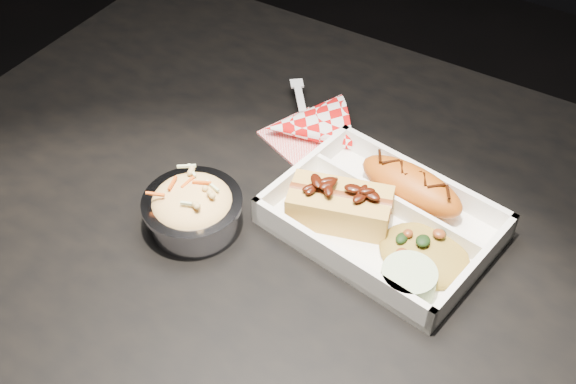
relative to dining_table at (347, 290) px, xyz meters
The scene contains 8 objects.
dining_table is the anchor object (origin of this frame).
food_tray 0.11m from the dining_table, 61.38° to the left, with size 0.28×0.22×0.04m.
fried_pastry 0.16m from the dining_table, 72.32° to the left, with size 0.14×0.06×0.04m, color #B55312.
hotdog 0.13m from the dining_table, 145.11° to the left, with size 0.13×0.09×0.06m.
fried_rice_mound 0.14m from the dining_table, 11.42° to the left, with size 0.11×0.09×0.03m, color #AB8831.
cupcake_liner 0.15m from the dining_table, 21.73° to the right, with size 0.06×0.06×0.03m, color #B1CA98.
foil_coleslaw_cup 0.22m from the dining_table, 156.64° to the right, with size 0.12×0.12×0.07m.
napkin_fork 0.23m from the dining_table, 136.26° to the left, with size 0.15×0.16×0.10m.
Camera 1 is at (0.23, -0.51, 1.38)m, focal length 45.00 mm.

